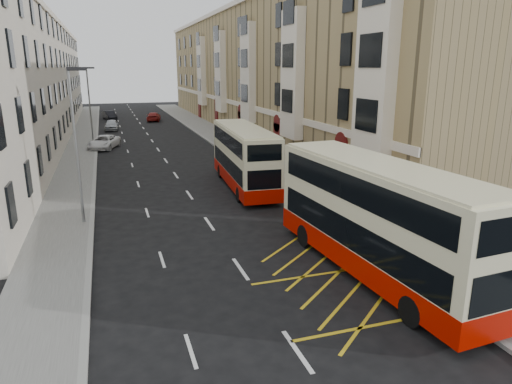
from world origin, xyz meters
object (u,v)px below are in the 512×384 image
object	(u,v)px
litter_bin	(493,296)
car_red	(154,117)
street_lamp_near	(76,138)
double_decker_rear	(244,157)
bus_shelter	(489,234)
car_silver	(111,125)
car_dark	(109,115)
double_decker_front	(377,219)
pedestrian_far	(366,224)
street_lamp_far	(90,100)
pedestrian_mid	(494,268)
pedestrian_near	(461,259)
white_van	(104,142)

from	to	relation	value
litter_bin	car_red	xyz separation A→B (m)	(-4.90, 62.23, 0.06)
street_lamp_near	car_red	xyz separation A→B (m)	(8.64, 48.19, -3.96)
double_decker_rear	bus_shelter	bearing A→B (deg)	-71.91
car_silver	car_dark	xyz separation A→B (m)	(-0.04, 13.76, -0.02)
bus_shelter	double_decker_rear	bearing A→B (deg)	104.33
double_decker_front	car_red	xyz separation A→B (m)	(-2.71, 58.31, -1.67)
pedestrian_far	double_decker_rear	bearing A→B (deg)	-40.32
car_silver	car_red	xyz separation A→B (m)	(6.46, 9.38, -0.04)
street_lamp_far	pedestrian_far	size ratio (longest dim) A/B	4.46
double_decker_rear	car_red	size ratio (longest dim) A/B	2.30
double_decker_front	pedestrian_mid	bearing A→B (deg)	-44.47
street_lamp_near	double_decker_front	bearing A→B (deg)	-41.73
pedestrian_near	car_dark	world-z (taller)	pedestrian_near
double_decker_front	car_dark	bearing A→B (deg)	94.63
pedestrian_near	car_silver	xyz separation A→B (m)	(-11.89, 50.67, -0.29)
street_lamp_far	white_van	world-z (taller)	street_lamp_far
street_lamp_far	car_dark	xyz separation A→B (m)	(2.14, 22.57, -3.94)
litter_bin	pedestrian_near	distance (m)	2.27
car_red	street_lamp_far	bearing A→B (deg)	75.13
double_decker_front	double_decker_rear	world-z (taller)	double_decker_front
pedestrian_mid	car_dark	distance (m)	66.67
street_lamp_near	street_lamp_far	size ratio (longest dim) A/B	1.00
pedestrian_near	pedestrian_mid	size ratio (longest dim) A/B	1.01
bus_shelter	car_red	xyz separation A→B (m)	(-6.05, 60.58, -1.46)
street_lamp_near	car_silver	bearing A→B (deg)	86.79
street_lamp_far	pedestrian_far	xyz separation A→B (m)	(12.70, -37.29, -3.59)
double_decker_front	litter_bin	xyz separation A→B (m)	(2.19, -3.92, -1.72)
street_lamp_far	car_silver	xyz separation A→B (m)	(2.18, 8.81, -3.92)
car_silver	litter_bin	bearing A→B (deg)	-73.39
bus_shelter	pedestrian_near	bearing A→B (deg)	140.06
street_lamp_far	double_decker_front	world-z (taller)	street_lamp_far
pedestrian_far	street_lamp_near	bearing A→B (deg)	8.64
pedestrian_far	white_van	size ratio (longest dim) A/B	0.37
bus_shelter	car_silver	bearing A→B (deg)	103.74
bus_shelter	pedestrian_far	world-z (taller)	bus_shelter
double_decker_rear	car_dark	xyz separation A→B (m)	(-8.19, 47.88, -1.46)
pedestrian_near	bus_shelter	bearing A→B (deg)	110.71
white_van	litter_bin	bearing A→B (deg)	-52.57
bus_shelter	car_silver	distance (m)	52.73
double_decker_front	car_red	distance (m)	58.40
litter_bin	car_silver	bearing A→B (deg)	102.14
double_decker_rear	pedestrian_near	bearing A→B (deg)	-73.53
bus_shelter	litter_bin	bearing A→B (deg)	-124.83
pedestrian_near	white_van	world-z (taller)	pedestrian_near
pedestrian_mid	car_red	world-z (taller)	pedestrian_mid
double_decker_front	white_van	xyz separation A→B (m)	(-10.20, 34.41, -1.67)
street_lamp_far	double_decker_rear	size ratio (longest dim) A/B	0.75
pedestrian_near	double_decker_front	bearing A→B (deg)	-62.03
car_silver	car_red	size ratio (longest dim) A/B	0.90
street_lamp_near	car_dark	xyz separation A→B (m)	(2.14, 52.57, -3.94)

